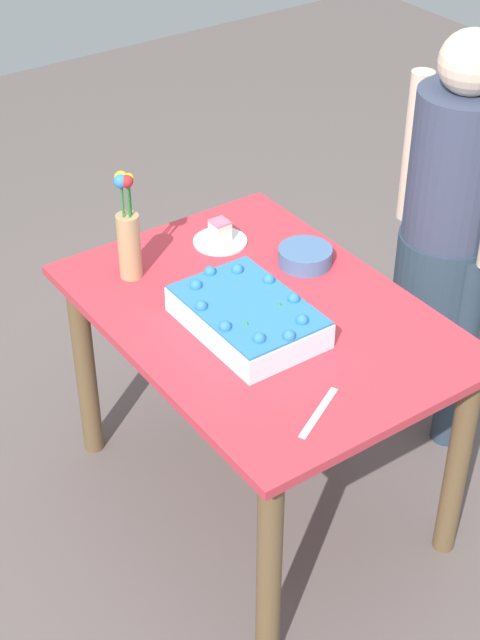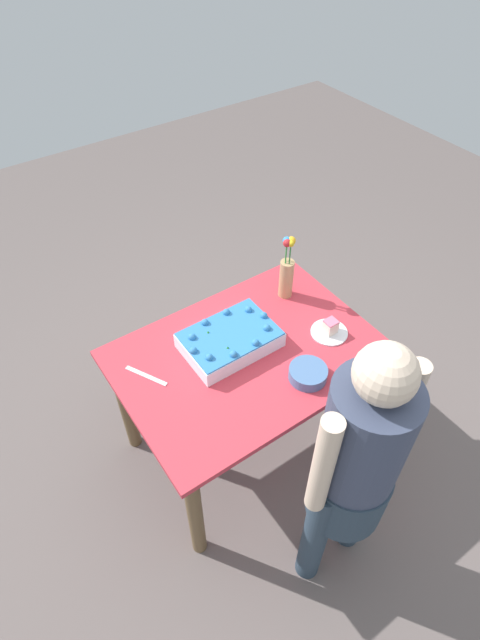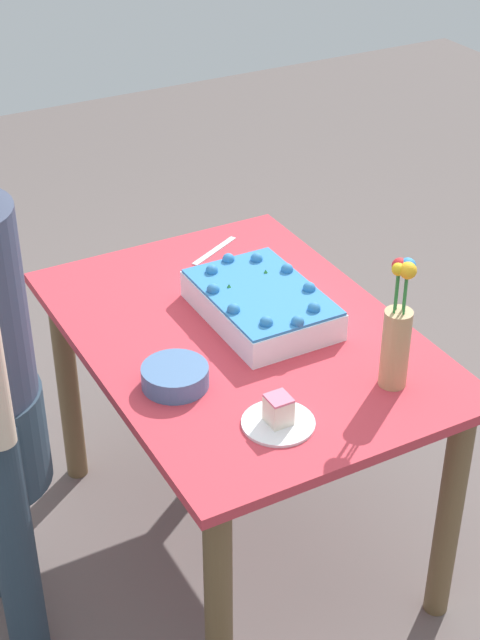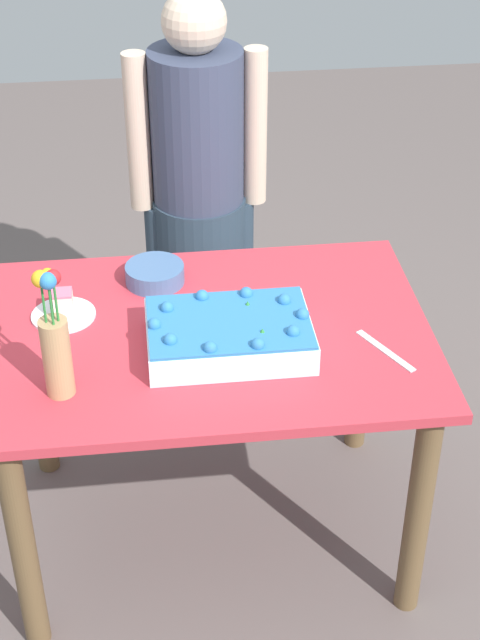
% 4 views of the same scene
% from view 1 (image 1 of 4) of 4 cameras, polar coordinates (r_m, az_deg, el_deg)
% --- Properties ---
extents(ground_plane, '(8.00, 8.00, 0.00)m').
position_cam_1_polar(ground_plane, '(3.43, 1.11, -10.03)').
color(ground_plane, '#655956').
extents(dining_table, '(1.21, 0.86, 0.77)m').
position_cam_1_polar(dining_table, '(3.01, 1.25, -1.62)').
color(dining_table, '#C53441').
rests_on(dining_table, ground_plane).
extents(sheet_cake, '(0.43, 0.30, 0.11)m').
position_cam_1_polar(sheet_cake, '(2.83, 0.45, 0.26)').
color(sheet_cake, white).
rests_on(sheet_cake, dining_table).
extents(serving_plate_with_slice, '(0.18, 0.18, 0.08)m').
position_cam_1_polar(serving_plate_with_slice, '(3.24, -1.17, 4.90)').
color(serving_plate_with_slice, white).
rests_on(serving_plate_with_slice, dining_table).
extents(cake_knife, '(0.12, 0.20, 0.00)m').
position_cam_1_polar(cake_knife, '(2.57, 4.61, -5.39)').
color(cake_knife, silver).
rests_on(cake_knife, dining_table).
extents(flower_vase, '(0.07, 0.07, 0.36)m').
position_cam_1_polar(flower_vase, '(3.03, -6.52, 4.98)').
color(flower_vase, tan).
rests_on(flower_vase, dining_table).
extents(fruit_bowl, '(0.17, 0.17, 0.06)m').
position_cam_1_polar(fruit_bowl, '(3.14, 3.81, 3.73)').
color(fruit_bowl, '#4A6E9F').
rests_on(fruit_bowl, dining_table).
extents(person_standing, '(0.45, 0.31, 1.49)m').
position_cam_1_polar(person_standing, '(3.28, 12.05, 5.68)').
color(person_standing, '#2A3B4B').
rests_on(person_standing, ground_plane).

